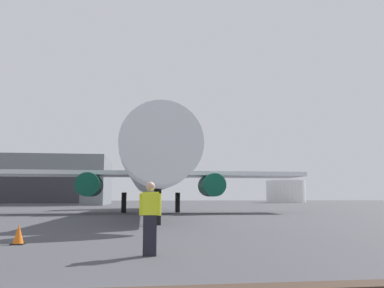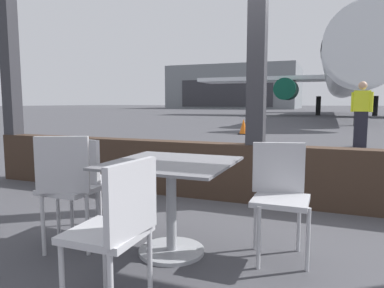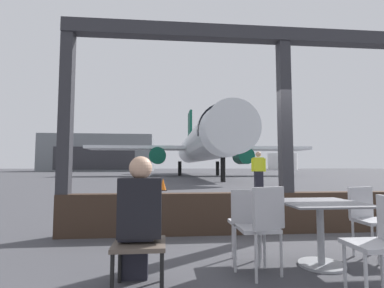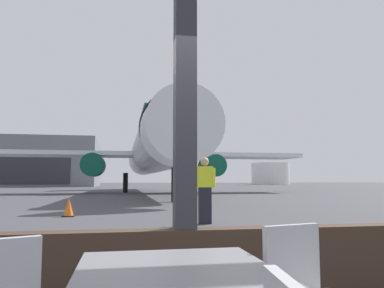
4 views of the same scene
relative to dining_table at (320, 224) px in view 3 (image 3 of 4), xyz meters
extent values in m
plane|color=#424247|center=(0.32, 41.67, -0.47)|extent=(220.00, 220.00, 0.00)
cube|color=#38281E|center=(0.32, 1.67, -0.13)|extent=(7.75, 0.24, 0.69)
cube|color=#2D2D33|center=(0.32, 1.67, 3.05)|extent=(7.75, 0.24, 0.24)
cube|color=#2D2D33|center=(-3.45, 1.67, 1.23)|extent=(0.20, 0.20, 3.40)
cube|color=#2D2D33|center=(0.32, 1.67, 1.23)|extent=(0.20, 0.20, 3.40)
cube|color=slate|center=(0.00, 0.00, 0.25)|extent=(0.92, 0.92, 0.02)
cylinder|color=#9EA0A5|center=(0.00, 0.00, -0.12)|extent=(0.08, 0.08, 0.71)
cylinder|color=#9EA0A5|center=(0.00, 0.00, -0.46)|extent=(0.52, 0.52, 0.03)
cube|color=#B2B2B7|center=(0.00, -0.86, -0.01)|extent=(0.40, 0.40, 0.04)
cylinder|color=#B2B2B7|center=(-0.19, -1.01, -0.24)|extent=(0.03, 0.03, 0.46)
cylinder|color=#B2B2B7|center=(-0.15, -0.67, -0.24)|extent=(0.03, 0.03, 0.46)
cylinder|color=#B2B2B7|center=(0.19, -0.71, -0.24)|extent=(0.03, 0.03, 0.46)
cube|color=#B2B2B7|center=(0.81, 0.18, -0.01)|extent=(0.40, 0.40, 0.04)
cube|color=#B2B2B7|center=(0.77, 0.36, 0.20)|extent=(0.40, 0.14, 0.39)
cylinder|color=#B2B2B7|center=(0.69, -0.02, -0.24)|extent=(0.03, 0.03, 0.46)
cylinder|color=#B2B2B7|center=(0.93, 0.39, -0.24)|extent=(0.03, 0.03, 0.46)
cylinder|color=#B2B2B7|center=(0.60, 0.31, -0.24)|extent=(0.03, 0.03, 0.46)
cube|color=#B2B2B7|center=(-0.81, -0.18, 0.01)|extent=(0.40, 0.40, 0.04)
cube|color=#B2B2B7|center=(-0.74, -0.35, 0.24)|extent=(0.38, 0.19, 0.43)
cylinder|color=#B2B2B7|center=(-1.03, -0.10, -0.23)|extent=(0.03, 0.03, 0.48)
cylinder|color=#B2B2B7|center=(-0.72, 0.04, -0.23)|extent=(0.03, 0.03, 0.48)
cylinder|color=#B2B2B7|center=(-0.90, -0.41, -0.23)|extent=(0.03, 0.03, 0.48)
cylinder|color=#B2B2B7|center=(-0.59, -0.27, -0.23)|extent=(0.03, 0.03, 0.48)
cube|color=#B2B2B7|center=(-0.81, 0.18, 0.00)|extent=(0.40, 0.40, 0.04)
cube|color=#B2B2B7|center=(-0.85, 0.01, 0.21)|extent=(0.40, 0.12, 0.39)
cylinder|color=#B2B2B7|center=(-0.95, 0.38, -0.24)|extent=(0.03, 0.03, 0.47)
cylinder|color=#B2B2B7|center=(-0.61, 0.32, -0.24)|extent=(0.03, 0.03, 0.47)
cylinder|color=#B2B2B7|center=(-1.01, 0.05, -0.24)|extent=(0.03, 0.03, 0.47)
cylinder|color=#B2B2B7|center=(-0.68, -0.01, -0.24)|extent=(0.03, 0.03, 0.47)
cube|color=brown|center=(-2.03, -0.47, -0.05)|extent=(0.48, 0.48, 0.04)
cylinder|color=black|center=(-2.24, -0.26, -0.27)|extent=(0.04, 0.04, 0.40)
cylinder|color=black|center=(-1.82, -0.26, -0.27)|extent=(0.04, 0.04, 0.40)
cylinder|color=black|center=(-2.24, -0.68, -0.27)|extent=(0.04, 0.04, 0.40)
cylinder|color=black|center=(-1.82, -0.68, -0.27)|extent=(0.04, 0.04, 0.40)
cube|color=black|center=(-2.06, -0.36, 0.05)|extent=(0.32, 0.40, 0.12)
cube|color=black|center=(-2.11, -0.18, -0.24)|extent=(0.28, 0.12, 0.46)
cube|color=black|center=(-2.03, -0.47, 0.29)|extent=(0.40, 0.22, 0.55)
sphere|color=tan|center=(-2.03, -0.47, 0.66)|extent=(0.22, 0.22, 0.22)
cylinder|color=silver|center=(2.46, 32.23, 3.20)|extent=(3.78, 30.69, 3.78)
cone|color=silver|center=(2.46, 15.59, 3.20)|extent=(3.59, 2.60, 3.59)
cylinder|color=black|center=(2.46, 17.49, 3.35)|extent=(3.86, 0.90, 3.86)
cube|color=silver|center=(-4.72, 32.09, 2.90)|extent=(12.48, 4.20, 0.36)
cube|color=silver|center=(9.64, 32.09, 2.90)|extent=(12.48, 4.20, 0.36)
cylinder|color=#0C4C38|center=(-2.63, 30.69, 1.90)|extent=(1.90, 3.20, 1.90)
cylinder|color=#0C4C38|center=(7.55, 30.69, 1.90)|extent=(1.90, 3.20, 1.90)
cube|color=#0C4C38|center=(2.46, 46.08, 7.49)|extent=(0.36, 4.40, 5.20)
cylinder|color=black|center=(2.46, 17.79, 0.42)|extent=(0.36, 0.36, 1.78)
cylinder|color=black|center=(0.06, 33.09, 0.42)|extent=(0.44, 0.44, 1.78)
cylinder|color=black|center=(4.86, 33.09, 0.42)|extent=(0.44, 0.44, 1.78)
cube|color=black|center=(1.90, 7.93, 0.00)|extent=(0.32, 0.20, 0.95)
cube|color=yellow|center=(1.90, 7.93, 0.75)|extent=(0.40, 0.22, 0.55)
sphere|color=tan|center=(1.90, 7.93, 1.16)|extent=(0.22, 0.22, 0.22)
cylinder|color=yellow|center=(2.11, 7.83, 0.73)|extent=(0.09, 0.09, 0.52)
cylinder|color=yellow|center=(1.68, 8.04, 0.73)|extent=(0.09, 0.09, 0.52)
cone|color=orange|center=(-1.88, 10.61, -0.18)|extent=(0.32, 0.32, 0.58)
cube|color=black|center=(-1.88, 10.61, -0.46)|extent=(0.36, 0.36, 0.03)
cube|color=slate|center=(-17.38, 71.33, 3.78)|extent=(25.20, 17.59, 8.50)
cube|color=#2D2D33|center=(-17.38, 62.48, 2.50)|extent=(17.64, 0.10, 5.10)
cylinder|color=white|center=(37.47, 90.59, 2.27)|extent=(9.67, 9.67, 5.48)
camera|label=1|loc=(1.72, -1.26, 0.90)|focal=35.26mm
camera|label=2|loc=(1.13, -2.45, 0.71)|focal=33.18mm
camera|label=3|loc=(-1.80, -3.27, 0.67)|focal=27.08mm
camera|label=4|loc=(-0.26, -1.83, 0.67)|focal=35.30mm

